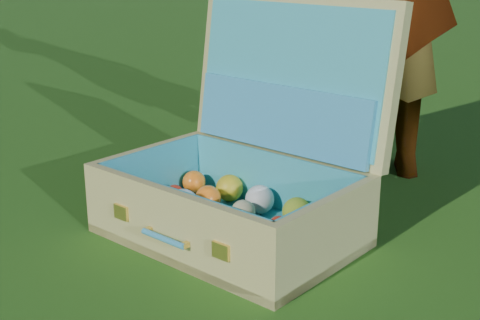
{
  "coord_description": "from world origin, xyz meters",
  "views": [
    {
      "loc": [
        0.71,
        -1.38,
        0.77
      ],
      "look_at": [
        0.11,
        0.27,
        0.2
      ],
      "focal_mm": 50.0,
      "sensor_mm": 36.0,
      "label": 1
    }
  ],
  "objects": [
    {
      "name": "ground",
      "position": [
        0.0,
        0.0,
        0.0
      ],
      "size": [
        60.0,
        60.0,
        0.0
      ],
      "primitive_type": "plane",
      "color": "#215114",
      "rests_on": "ground"
    },
    {
      "name": "suitcase",
      "position": [
        0.13,
        0.26,
        0.18
      ],
      "size": [
        0.81,
        0.74,
        0.63
      ],
      "rotation": [
        0.0,
        0.0,
        -0.36
      ],
      "color": "tan",
      "rests_on": "ground"
    }
  ]
}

